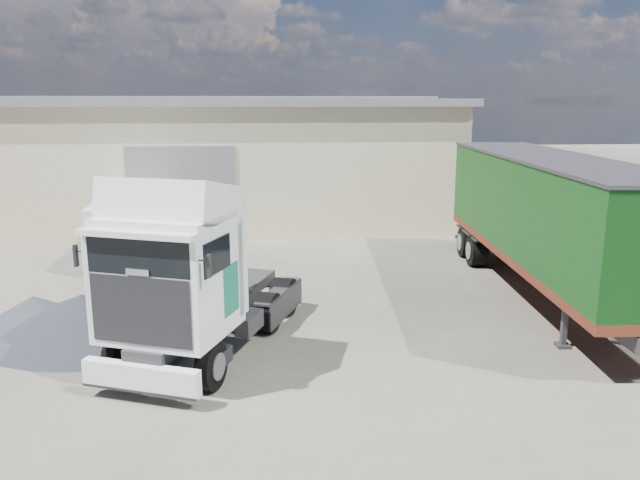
{
  "coord_description": "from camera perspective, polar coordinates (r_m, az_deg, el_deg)",
  "views": [
    {
      "loc": [
        0.85,
        -13.43,
        5.21
      ],
      "look_at": [
        2.48,
        3.0,
        1.52
      ],
      "focal_mm": 35.0,
      "sensor_mm": 36.0,
      "label": 1
    }
  ],
  "objects": [
    {
      "name": "tractor_unit",
      "position": [
        12.72,
        -11.91,
        -3.96
      ],
      "size": [
        4.15,
        6.11,
        3.91
      ],
      "rotation": [
        0.0,
        0.0,
        -0.38
      ],
      "color": "black",
      "rests_on": "ground"
    },
    {
      "name": "panel_van",
      "position": [
        21.64,
        -16.8,
        1.02
      ],
      "size": [
        2.26,
        5.14,
        2.07
      ],
      "rotation": [
        0.0,
        0.0,
        0.04
      ],
      "color": "black",
      "rests_on": "ground"
    },
    {
      "name": "box_trailer",
      "position": [
        17.7,
        20.01,
        2.43
      ],
      "size": [
        3.38,
        11.59,
        3.8
      ],
      "rotation": [
        0.0,
        0.0,
        -0.08
      ],
      "color": "#2D2D30",
      "rests_on": "ground"
    },
    {
      "name": "gravel_heap",
      "position": [
        15.15,
        -21.04,
        -6.53
      ],
      "size": [
        5.93,
        5.93,
        1.0
      ],
      "rotation": [
        0.0,
        0.0,
        -0.28
      ],
      "color": "#1F222A",
      "rests_on": "ground"
    },
    {
      "name": "ground",
      "position": [
        14.43,
        -8.74,
        -8.71
      ],
      "size": [
        120.0,
        120.0,
        0.0
      ],
      "primitive_type": "plane",
      "color": "black",
      "rests_on": "ground"
    },
    {
      "name": "brick_boundary_wall",
      "position": [
        22.51,
        22.71,
        1.48
      ],
      "size": [
        0.35,
        26.0,
        2.5
      ],
      "primitive_type": "cube",
      "color": "brown",
      "rests_on": "ground"
    },
    {
      "name": "warehouse",
      "position": [
        30.32,
        -18.82,
        7.11
      ],
      "size": [
        30.6,
        12.6,
        5.42
      ],
      "color": "#BEB692",
      "rests_on": "ground"
    }
  ]
}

